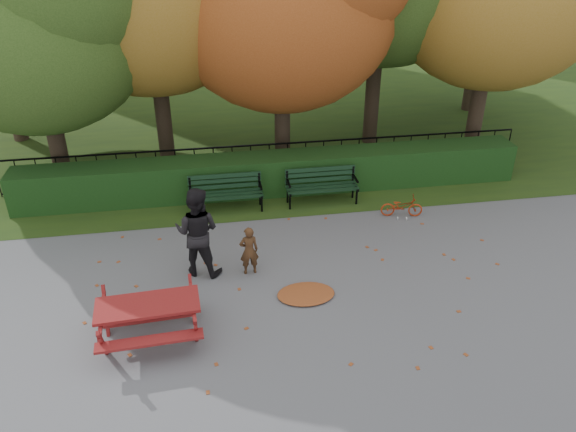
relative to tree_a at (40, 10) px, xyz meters
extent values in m
plane|color=slate|center=(5.19, -5.58, -4.52)|extent=(90.00, 90.00, 0.00)
plane|color=#213814|center=(5.19, 8.42, -4.52)|extent=(90.00, 90.00, 0.00)
cube|color=black|center=(5.19, -1.08, -4.02)|extent=(13.00, 0.90, 1.00)
cube|color=black|center=(5.19, -0.28, -4.44)|extent=(14.00, 0.04, 0.04)
cube|color=black|center=(5.19, -0.28, -3.52)|extent=(14.00, 0.04, 0.04)
cylinder|color=black|center=(-1.31, -0.28, -4.02)|extent=(0.03, 0.03, 1.00)
cylinder|color=black|center=(2.19, -0.28, -4.02)|extent=(0.03, 0.03, 1.00)
cylinder|color=black|center=(5.19, -0.28, -4.02)|extent=(0.03, 0.03, 1.00)
cylinder|color=black|center=(8.19, -0.28, -4.02)|extent=(0.03, 0.03, 1.00)
cylinder|color=black|center=(11.69, -0.28, -4.02)|extent=(0.03, 0.03, 1.00)
cylinder|color=black|center=(-0.31, 0.22, -3.21)|extent=(0.44, 0.44, 2.62)
ellipsoid|color=#2B4916|center=(-0.31, 0.22, -0.40)|extent=(5.60, 5.60, 5.04)
cylinder|color=black|center=(2.39, 1.42, -2.95)|extent=(0.44, 0.44, 3.15)
cylinder|color=black|center=(5.69, 0.62, -3.12)|extent=(0.44, 0.44, 2.80)
ellipsoid|color=#913C13|center=(5.69, 0.62, -0.12)|extent=(6.00, 6.00, 5.40)
cylinder|color=black|center=(8.69, 1.92, -2.77)|extent=(0.44, 0.44, 3.50)
cylinder|color=black|center=(11.39, 0.42, -3.03)|extent=(0.44, 0.44, 2.97)
cylinder|color=black|center=(-2.31, 3.92, -2.86)|extent=(0.44, 0.44, 3.32)
cylinder|color=black|center=(13.19, 4.42, -2.95)|extent=(0.44, 0.44, 3.15)
cube|color=black|center=(3.89, -2.16, -4.08)|extent=(1.80, 0.12, 0.04)
cube|color=black|center=(3.89, -1.98, -4.08)|extent=(1.80, 0.12, 0.04)
cube|color=black|center=(3.89, -1.80, -4.08)|extent=(1.80, 0.12, 0.04)
cube|color=black|center=(3.89, -1.71, -3.97)|extent=(1.80, 0.05, 0.10)
cube|color=black|center=(3.89, -1.71, -3.82)|extent=(1.80, 0.05, 0.10)
cube|color=black|center=(3.89, -1.71, -3.69)|extent=(1.80, 0.05, 0.10)
cube|color=black|center=(3.04, -1.98, -4.10)|extent=(0.05, 0.55, 0.06)
cube|color=black|center=(3.04, -1.71, -3.88)|extent=(0.05, 0.05, 0.41)
cylinder|color=black|center=(3.04, -2.16, -4.30)|extent=(0.05, 0.05, 0.44)
cylinder|color=black|center=(3.04, -1.80, -4.30)|extent=(0.05, 0.05, 0.44)
cube|color=black|center=(3.04, -1.96, -3.90)|extent=(0.05, 0.45, 0.04)
cube|color=black|center=(4.74, -1.98, -4.10)|extent=(0.05, 0.55, 0.06)
cube|color=black|center=(4.74, -1.71, -3.88)|extent=(0.05, 0.05, 0.41)
cylinder|color=black|center=(4.74, -2.16, -4.30)|extent=(0.05, 0.05, 0.44)
cylinder|color=black|center=(4.74, -1.80, -4.30)|extent=(0.05, 0.05, 0.44)
cube|color=black|center=(4.74, -1.96, -3.90)|extent=(0.05, 0.45, 0.04)
cube|color=black|center=(6.29, -2.16, -4.08)|extent=(1.80, 0.12, 0.04)
cube|color=black|center=(6.29, -1.98, -4.08)|extent=(1.80, 0.12, 0.04)
cube|color=black|center=(6.29, -1.80, -4.08)|extent=(1.80, 0.12, 0.04)
cube|color=black|center=(6.29, -1.71, -3.97)|extent=(1.80, 0.05, 0.10)
cube|color=black|center=(6.29, -1.71, -3.82)|extent=(1.80, 0.05, 0.10)
cube|color=black|center=(6.29, -1.71, -3.69)|extent=(1.80, 0.05, 0.10)
cube|color=black|center=(5.44, -1.98, -4.10)|extent=(0.05, 0.55, 0.06)
cube|color=black|center=(5.44, -1.71, -3.88)|extent=(0.05, 0.05, 0.41)
cylinder|color=black|center=(5.44, -2.16, -4.30)|extent=(0.05, 0.05, 0.44)
cylinder|color=black|center=(5.44, -1.80, -4.30)|extent=(0.05, 0.05, 0.44)
cube|color=black|center=(5.44, -1.96, -3.90)|extent=(0.05, 0.45, 0.04)
cube|color=black|center=(7.14, -1.98, -4.10)|extent=(0.05, 0.55, 0.06)
cube|color=black|center=(7.14, -1.71, -3.88)|extent=(0.05, 0.05, 0.41)
cylinder|color=black|center=(7.14, -2.16, -4.30)|extent=(0.05, 0.05, 0.44)
cylinder|color=black|center=(7.14, -1.80, -4.30)|extent=(0.05, 0.05, 0.44)
cube|color=black|center=(7.14, -1.96, -3.90)|extent=(0.05, 0.45, 0.04)
cube|color=maroon|center=(2.28, -6.41, -3.80)|extent=(1.78, 0.82, 0.06)
cube|color=maroon|center=(2.31, -6.99, -4.09)|extent=(1.75, 0.34, 0.05)
cube|color=maroon|center=(2.25, -5.83, -4.09)|extent=(1.75, 0.34, 0.05)
cube|color=maroon|center=(1.55, -6.89, -4.13)|extent=(0.09, 0.50, 0.85)
cube|color=maroon|center=(1.50, -6.02, -4.13)|extent=(0.09, 0.50, 0.85)
cube|color=maroon|center=(1.53, -6.45, -3.88)|extent=(0.13, 1.31, 0.06)
cube|color=maroon|center=(3.06, -6.80, -4.13)|extent=(0.09, 0.50, 0.85)
cube|color=maroon|center=(3.01, -5.94, -4.13)|extent=(0.09, 0.50, 0.85)
cube|color=maroon|center=(3.03, -6.37, -3.88)|extent=(0.13, 1.31, 0.06)
cube|color=maroon|center=(2.28, -6.41, -4.13)|extent=(1.55, 0.14, 0.06)
ellipsoid|color=brown|center=(5.16, -5.67, -4.48)|extent=(1.20, 0.89, 0.08)
imported|color=#452916|center=(4.17, -4.72, -3.98)|extent=(0.41, 0.29, 1.07)
imported|color=black|center=(3.18, -4.51, -3.57)|extent=(1.11, 0.99, 1.90)
imported|color=#A52D0F|center=(8.04, -2.93, -4.26)|extent=(1.05, 0.54, 0.53)
camera|label=1|loc=(3.40, -14.24, 2.12)|focal=35.00mm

